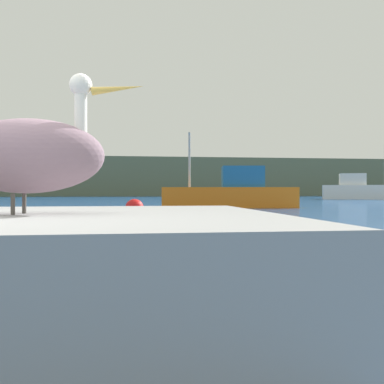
{
  "coord_description": "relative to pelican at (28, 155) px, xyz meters",
  "views": [
    {
      "loc": [
        1.41,
        -2.86,
        0.94
      ],
      "look_at": [
        4.85,
        20.95,
        0.85
      ],
      "focal_mm": 41.06,
      "sensor_mm": 36.0,
      "label": 1
    }
  ],
  "objects": [
    {
      "name": "pier_dock",
      "position": [
        -0.01,
        0.0,
        -0.82
      ],
      "size": [
        3.69,
        3.11,
        0.77
      ],
      "primitive_type": "cube",
      "color": "#979797",
      "rests_on": "ground"
    },
    {
      "name": "mooring_buoy",
      "position": [
        0.92,
        11.85,
        -0.88
      ],
      "size": [
        0.64,
        0.64,
        0.64
      ],
      "primitive_type": "sphere",
      "color": "red",
      "rests_on": "ground"
    },
    {
      "name": "pelican",
      "position": [
        0.0,
        0.0,
        0.0
      ],
      "size": [
        1.46,
        0.74,
        1.02
      ],
      "rotation": [
        0.0,
        0.0,
        -0.18
      ],
      "color": "gray",
      "rests_on": "pier_dock"
    },
    {
      "name": "fishing_boat_orange",
      "position": [
        6.28,
        20.06,
        -0.42
      ],
      "size": [
        7.44,
        3.17,
        4.12
      ],
      "rotation": [
        0.0,
        0.0,
        2.99
      ],
      "color": "orange",
      "rests_on": "ground"
    },
    {
      "name": "fishing_boat_white",
      "position": [
        24.73,
        39.73,
        -0.22
      ],
      "size": [
        8.11,
        5.34,
        5.71
      ],
      "rotation": [
        0.0,
        0.0,
        -0.39
      ],
      "color": "white",
      "rests_on": "ground"
    },
    {
      "name": "hillside_backdrop",
      "position": [
        -0.69,
        71.85,
        1.9
      ],
      "size": [
        140.0,
        13.92,
        6.21
      ],
      "primitive_type": "cube",
      "color": "#5B664C",
      "rests_on": "ground"
    }
  ]
}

